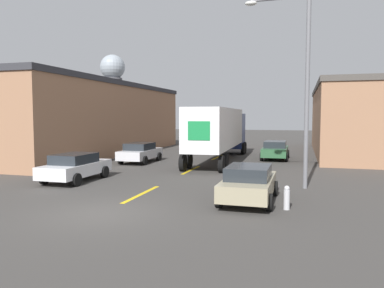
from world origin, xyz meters
TOP-DOWN VIEW (x-y plane):
  - ground_plane at (0.00, 0.00)m, footprint 160.00×160.00m
  - road_centerline at (0.00, 10.86)m, footprint 0.20×18.70m
  - warehouse_left at (-13.74, 18.29)m, footprint 12.22×24.54m
  - warehouse_right at (12.87, 24.53)m, footprint 10.49×20.59m
  - semi_truck at (0.67, 16.23)m, footprint 3.09×13.79m
  - parked_car_left_far at (-4.62, 13.49)m, footprint 2.03×4.29m
  - parked_car_right_near at (4.62, 3.25)m, footprint 2.03×4.29m
  - parked_car_right_far at (4.62, 18.21)m, footprint 2.03×4.29m
  - parked_car_left_near at (-4.62, 5.40)m, footprint 2.03×4.29m
  - water_tower at (-27.85, 52.74)m, footprint 4.63×4.63m
  - street_lamp at (6.43, 6.68)m, footprint 2.99×0.32m
  - fire_hydrant at (6.10, 2.36)m, footprint 0.22×0.22m

SIDE VIEW (x-z plane):
  - ground_plane at x=0.00m, z-range 0.00..0.00m
  - road_centerline at x=0.00m, z-range 0.00..0.01m
  - fire_hydrant at x=6.10m, z-range 0.00..0.87m
  - parked_car_left_far at x=-4.62m, z-range 0.04..1.46m
  - parked_car_right_near at x=4.62m, z-range 0.04..1.46m
  - parked_car_right_far at x=4.62m, z-range 0.04..1.46m
  - parked_car_left_near at x=-4.62m, z-range 0.04..1.46m
  - semi_truck at x=0.67m, z-range 0.42..4.31m
  - warehouse_right at x=12.87m, z-range 0.01..5.99m
  - warehouse_left at x=-13.74m, z-range 0.00..6.31m
  - street_lamp at x=6.43m, z-range 0.71..9.58m
  - water_tower at x=-27.85m, z-range 4.81..19.67m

